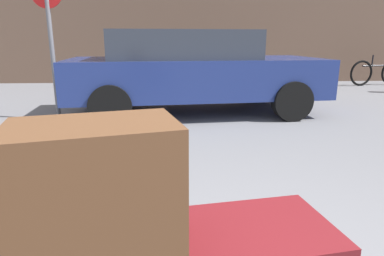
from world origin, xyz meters
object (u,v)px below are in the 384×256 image
(bollard_kerb_near, at_px, (279,82))
(no_parking_sign, at_px, (50,32))
(suitcase_brown_rear_right, at_px, (102,250))
(bollard_kerb_mid, at_px, (331,81))
(parked_car, at_px, (192,70))
(bicycle_leaning, at_px, (377,72))

(bollard_kerb_near, bearing_deg, no_parking_sign, -150.61)
(suitcase_brown_rear_right, distance_m, bollard_kerb_mid, 8.27)
(no_parking_sign, bearing_deg, suitcase_brown_rear_right, -70.07)
(no_parking_sign, bearing_deg, bollard_kerb_near, 29.39)
(parked_car, relative_size, bollard_kerb_mid, 7.69)
(suitcase_brown_rear_right, bearing_deg, bicycle_leaning, 40.68)
(bollard_kerb_mid, bearing_deg, bicycle_leaning, 34.56)
(parked_car, relative_size, no_parking_sign, 2.00)
(suitcase_brown_rear_right, bearing_deg, parked_car, 69.86)
(bollard_kerb_mid, height_order, no_parking_sign, no_parking_sign)
(parked_car, distance_m, bollard_kerb_mid, 4.13)
(bicycle_leaning, bearing_deg, no_parking_sign, -153.32)
(bollard_kerb_near, relative_size, no_parking_sign, 0.26)
(suitcase_brown_rear_right, distance_m, bollard_kerb_near, 7.72)
(bicycle_leaning, bearing_deg, bollard_kerb_near, -157.22)
(parked_car, height_order, bollard_kerb_near, parked_car)
(bollard_kerb_near, relative_size, bollard_kerb_mid, 1.00)
(parked_car, distance_m, bollard_kerb_near, 3.12)
(bollard_kerb_mid, bearing_deg, bollard_kerb_near, 180.00)
(bollard_kerb_near, bearing_deg, bicycle_leaning, 22.78)
(parked_car, xyz_separation_m, bicycle_leaning, (5.51, 3.50, -0.39))
(parked_car, relative_size, bicycle_leaning, 2.55)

